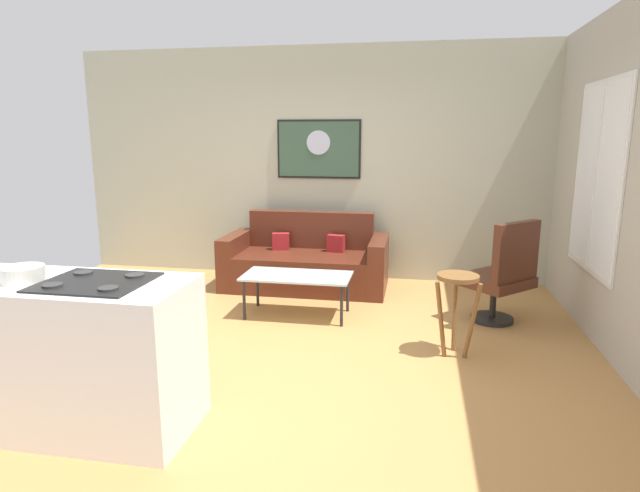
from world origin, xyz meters
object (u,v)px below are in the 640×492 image
(coffee_table, at_px, (297,278))
(wall_painting, at_px, (319,149))
(bar_stool, at_px, (457,293))
(couch, at_px, (306,263))
(mixing_bowl, at_px, (23,275))
(armchair, at_px, (502,274))

(coffee_table, distance_m, wall_painting, 1.96)
(bar_stool, bearing_deg, coffee_table, 154.66)
(coffee_table, height_order, bar_stool, bar_stool)
(coffee_table, bearing_deg, bar_stool, -25.34)
(couch, relative_size, bar_stool, 2.80)
(bar_stool, bearing_deg, mixing_bowl, -148.71)
(couch, height_order, coffee_table, couch)
(couch, xyz_separation_m, wall_painting, (0.05, 0.52, 1.30))
(bar_stool, distance_m, mixing_bowl, 3.05)
(armchair, height_order, mixing_bowl, mixing_bowl)
(armchair, bearing_deg, couch, 156.68)
(armchair, xyz_separation_m, wall_painting, (-2.01, 1.41, 1.10))
(bar_stool, relative_size, wall_painting, 0.65)
(armchair, distance_m, bar_stool, 0.95)
(bar_stool, bearing_deg, armchair, 60.66)
(coffee_table, height_order, wall_painting, wall_painting)
(coffee_table, height_order, armchair, armchair)
(coffee_table, distance_m, mixing_bowl, 2.58)
(coffee_table, height_order, mixing_bowl, mixing_bowl)
(couch, relative_size, wall_painting, 1.82)
(coffee_table, xyz_separation_m, bar_stool, (1.47, -0.70, 0.14))
(mixing_bowl, bearing_deg, couch, 73.33)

